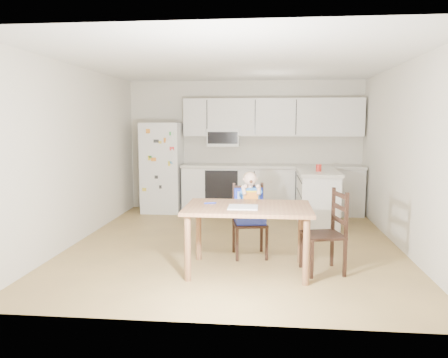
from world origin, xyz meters
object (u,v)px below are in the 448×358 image
object	(u,v)px
refrigerator	(163,167)
chair_booster	(249,205)
dining_table	(248,215)
red_cup	(319,168)
kitchen_island	(317,198)
chair_side	(331,226)

from	to	relation	value
refrigerator	chair_booster	size ratio (longest dim) A/B	1.56
refrigerator	chair_booster	xyz separation A→B (m)	(1.77, -2.67, -0.19)
dining_table	red_cup	bearing A→B (deg)	65.30
kitchen_island	red_cup	bearing A→B (deg)	-92.86
dining_table	chair_booster	world-z (taller)	chair_booster
kitchen_island	chair_side	distance (m)	2.33
red_cup	chair_booster	bearing A→B (deg)	-122.51
chair_booster	chair_side	distance (m)	1.10
red_cup	dining_table	distance (m)	2.51
refrigerator	red_cup	distance (m)	3.01
dining_table	chair_booster	xyz separation A→B (m)	(-0.01, 0.61, -0.00)
refrigerator	kitchen_island	xyz separation A→B (m)	(2.83, -0.89, -0.39)
refrigerator	chair_side	world-z (taller)	refrigerator
chair_side	refrigerator	bearing A→B (deg)	-153.07
red_cup	chair_side	distance (m)	2.23
red_cup	chair_side	size ratio (longest dim) A/B	0.12
refrigerator	dining_table	size ratio (longest dim) A/B	1.19
kitchen_island	chair_side	xyz separation A→B (m)	(-0.10, -2.32, 0.07)
kitchen_island	refrigerator	bearing A→B (deg)	162.48
refrigerator	dining_table	xyz separation A→B (m)	(1.78, -3.29, -0.19)
refrigerator	dining_table	distance (m)	3.75
refrigerator	red_cup	xyz separation A→B (m)	(2.82, -1.03, 0.13)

